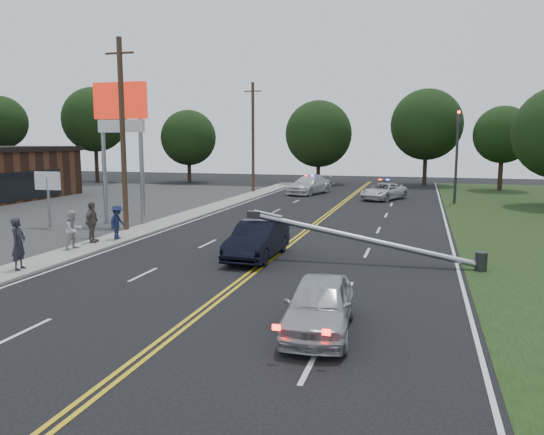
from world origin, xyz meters
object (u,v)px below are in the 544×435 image
(emergency_a, at_px, (384,192))
(traffic_signal, at_px, (457,148))
(bystander_a, at_px, (19,244))
(bystander_b, at_px, (74,230))
(fallen_streetlight, at_px, (375,241))
(pylon_sign, at_px, (121,119))
(crashed_sedan, at_px, (257,240))
(utility_pole_mid, at_px, (123,135))
(bystander_c, at_px, (117,222))
(waiting_sedan, at_px, (319,305))
(small_sign, at_px, (48,186))
(bystander_d, at_px, (92,222))
(emergency_b, at_px, (309,185))
(utility_pole_far, at_px, (253,137))

(emergency_a, bearing_deg, traffic_signal, 11.62)
(bystander_a, xyz_separation_m, bystander_b, (-0.43, 3.77, -0.12))
(fallen_streetlight, xyz_separation_m, emergency_a, (-1.32, 23.21, -0.25))
(pylon_sign, height_order, crashed_sedan, pylon_sign)
(utility_pole_mid, bearing_deg, fallen_streetlight, -16.64)
(emergency_a, bearing_deg, bystander_c, -92.41)
(traffic_signal, bearing_deg, crashed_sedan, -111.69)
(waiting_sedan, xyz_separation_m, bystander_a, (-11.69, 2.94, 0.38))
(small_sign, height_order, bystander_d, small_sign)
(fallen_streetlight, xyz_separation_m, emergency_b, (-8.14, 26.16, -0.10))
(utility_pole_far, xyz_separation_m, bystander_c, (1.11, -24.60, -4.15))
(pylon_sign, bearing_deg, emergency_b, 72.01)
(small_sign, distance_m, emergency_a, 25.62)
(utility_pole_mid, height_order, crashed_sedan, utility_pole_mid)
(bystander_a, bearing_deg, pylon_sign, -0.83)
(small_sign, relative_size, bystander_b, 1.84)
(utility_pole_far, bearing_deg, pylon_sign, -93.72)
(pylon_sign, distance_m, fallen_streetlight, 16.66)
(small_sign, height_order, emergency_a, small_sign)
(small_sign, bearing_deg, traffic_signal, 38.90)
(bystander_c, bearing_deg, utility_pole_far, 3.71)
(waiting_sedan, relative_size, emergency_a, 0.85)
(traffic_signal, relative_size, utility_pole_mid, 0.70)
(pylon_sign, height_order, traffic_signal, pylon_sign)
(traffic_signal, height_order, bystander_d, traffic_signal)
(crashed_sedan, xyz_separation_m, bystander_d, (-8.19, 0.59, 0.32))
(fallen_streetlight, bearing_deg, bystander_b, -174.76)
(emergency_a, relative_size, emergency_b, 0.86)
(fallen_streetlight, bearing_deg, utility_pole_far, 117.24)
(fallen_streetlight, bearing_deg, pylon_sign, 157.78)
(bystander_b, bearing_deg, waiting_sedan, -102.79)
(utility_pole_mid, height_order, utility_pole_far, same)
(utility_pole_far, distance_m, bystander_a, 31.22)
(emergency_b, bearing_deg, bystander_b, -84.43)
(waiting_sedan, height_order, bystander_a, bystander_a)
(crashed_sedan, distance_m, bystander_a, 8.97)
(emergency_b, bearing_deg, utility_pole_far, -162.98)
(fallen_streetlight, bearing_deg, waiting_sedan, -95.04)
(fallen_streetlight, distance_m, crashed_sedan, 4.75)
(bystander_c, bearing_deg, pylon_sign, 28.78)
(utility_pole_far, distance_m, waiting_sedan, 36.45)
(pylon_sign, relative_size, utility_pole_far, 0.80)
(pylon_sign, height_order, emergency_a, pylon_sign)
(small_sign, bearing_deg, bystander_c, -23.76)
(bystander_a, xyz_separation_m, bystander_d, (-0.54, 5.26, -0.01))
(pylon_sign, distance_m, utility_pole_far, 20.06)
(traffic_signal, height_order, bystander_b, traffic_signal)
(traffic_signal, height_order, bystander_a, traffic_signal)
(utility_pole_mid, relative_size, emergency_b, 1.77)
(pylon_sign, height_order, utility_pole_mid, utility_pole_mid)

